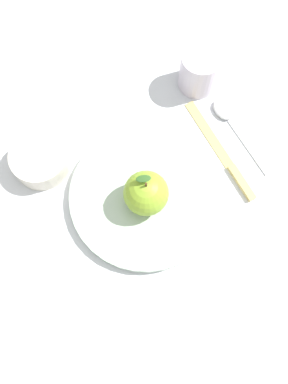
# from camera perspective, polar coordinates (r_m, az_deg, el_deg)

# --- Properties ---
(ground_plane) EXTENTS (2.40, 2.40, 0.00)m
(ground_plane) POSITION_cam_1_polar(r_m,az_deg,el_deg) (0.70, 2.52, 0.24)
(ground_plane) COLOR silver
(dinner_plate) EXTENTS (0.26, 0.26, 0.02)m
(dinner_plate) POSITION_cam_1_polar(r_m,az_deg,el_deg) (0.69, 0.00, -0.24)
(dinner_plate) COLOR #B2C6B2
(dinner_plate) RESTS_ON ground_plane
(apple) EXTENTS (0.07, 0.07, 0.09)m
(apple) POSITION_cam_1_polar(r_m,az_deg,el_deg) (0.64, 0.29, -0.18)
(apple) COLOR #8CB22D
(apple) RESTS_ON dinner_plate
(side_bowl) EXTENTS (0.10, 0.10, 0.04)m
(side_bowl) POSITION_cam_1_polar(r_m,az_deg,el_deg) (0.72, -14.74, 4.64)
(side_bowl) COLOR silver
(side_bowl) RESTS_ON ground_plane
(cup) EXTENTS (0.07, 0.07, 0.08)m
(cup) POSITION_cam_1_polar(r_m,az_deg,el_deg) (0.77, 8.00, 17.05)
(cup) COLOR silver
(cup) RESTS_ON ground_plane
(knife) EXTENTS (0.22, 0.03, 0.01)m
(knife) POSITION_cam_1_polar(r_m,az_deg,el_deg) (0.73, 11.63, 4.78)
(knife) COLOR #D8B766
(knife) RESTS_ON ground_plane
(spoon) EXTENTS (0.17, 0.04, 0.01)m
(spoon) POSITION_cam_1_polar(r_m,az_deg,el_deg) (0.77, 12.09, 10.45)
(spoon) COLOR silver
(spoon) RESTS_ON ground_plane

